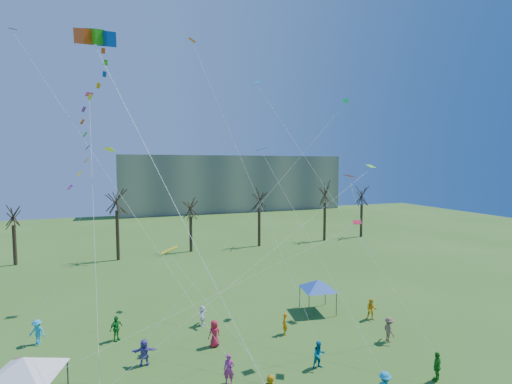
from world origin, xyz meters
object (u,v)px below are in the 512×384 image
object	(u,v)px
canopy_tent_blue	(318,285)
big_box_kite	(96,120)
distant_building	(232,183)
canopy_tent_white	(24,367)

from	to	relation	value
canopy_tent_blue	big_box_kite	bearing A→B (deg)	-156.94
distant_building	canopy_tent_blue	bearing A→B (deg)	-100.18
distant_building	canopy_tent_white	bearing A→B (deg)	-113.04
big_box_kite	canopy_tent_white	bearing A→B (deg)	175.75
big_box_kite	canopy_tent_blue	bearing A→B (deg)	23.06
distant_building	canopy_tent_blue	size ratio (longest dim) A/B	16.47
big_box_kite	canopy_tent_white	world-z (taller)	big_box_kite
big_box_kite	distant_building	bearing A→B (deg)	69.33
canopy_tent_white	canopy_tent_blue	size ratio (longest dim) A/B	1.15
big_box_kite	canopy_tent_white	distance (m)	12.51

